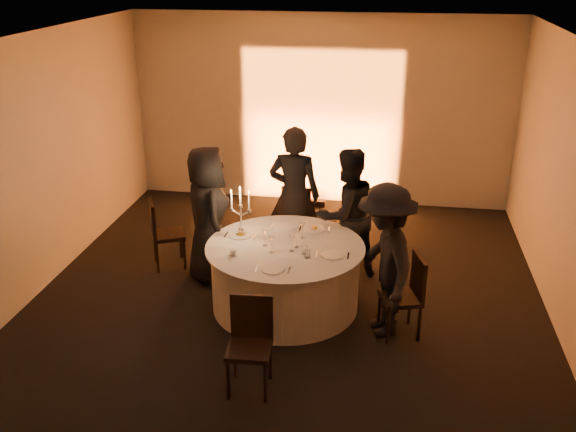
# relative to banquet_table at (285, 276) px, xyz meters

# --- Properties ---
(floor) EXTENTS (7.00, 7.00, 0.00)m
(floor) POSITION_rel_banquet_table_xyz_m (0.00, 0.00, -0.38)
(floor) COLOR black
(floor) RESTS_ON ground
(ceiling) EXTENTS (7.00, 7.00, 0.00)m
(ceiling) POSITION_rel_banquet_table_xyz_m (0.00, 0.00, 2.62)
(ceiling) COLOR silver
(ceiling) RESTS_ON wall_back
(wall_back) EXTENTS (7.00, 0.00, 7.00)m
(wall_back) POSITION_rel_banquet_table_xyz_m (0.00, 3.50, 1.12)
(wall_back) COLOR beige
(wall_back) RESTS_ON floor
(wall_front) EXTENTS (7.00, 0.00, 7.00)m
(wall_front) POSITION_rel_banquet_table_xyz_m (0.00, -3.50, 1.12)
(wall_front) COLOR beige
(wall_front) RESTS_ON floor
(wall_left) EXTENTS (0.00, 7.00, 7.00)m
(wall_left) POSITION_rel_banquet_table_xyz_m (-3.00, 0.00, 1.12)
(wall_left) COLOR beige
(wall_left) RESTS_ON floor
(uplighter_fixture) EXTENTS (0.25, 0.12, 0.10)m
(uplighter_fixture) POSITION_rel_banquet_table_xyz_m (0.00, 3.20, -0.33)
(uplighter_fixture) COLOR black
(uplighter_fixture) RESTS_ON floor
(banquet_table) EXTENTS (1.80, 1.80, 0.77)m
(banquet_table) POSITION_rel_banquet_table_xyz_m (0.00, 0.00, 0.00)
(banquet_table) COLOR black
(banquet_table) RESTS_ON floor
(chair_left) EXTENTS (0.53, 0.53, 0.91)m
(chair_left) POSITION_rel_banquet_table_xyz_m (-1.74, 0.76, 0.13)
(chair_left) COLOR black
(chair_left) RESTS_ON floor
(chair_back_left) EXTENTS (0.42, 0.42, 0.91)m
(chair_back_left) POSITION_rel_banquet_table_xyz_m (-0.10, 1.64, 0.13)
(chair_back_left) COLOR black
(chair_back_left) RESTS_ON floor
(chair_back_right) EXTENTS (0.52, 0.52, 0.88)m
(chair_back_right) POSITION_rel_banquet_table_xyz_m (0.68, 1.17, 0.11)
(chair_back_right) COLOR black
(chair_back_right) RESTS_ON floor
(chair_right) EXTENTS (0.49, 0.49, 0.91)m
(chair_right) POSITION_rel_banquet_table_xyz_m (1.37, -0.37, 0.12)
(chair_right) COLOR black
(chair_right) RESTS_ON floor
(chair_front) EXTENTS (0.42, 0.42, 0.91)m
(chair_front) POSITION_rel_banquet_table_xyz_m (-0.08, -1.50, 0.13)
(chair_front) COLOR black
(chair_front) RESTS_ON floor
(guest_left) EXTENTS (0.88, 0.99, 1.71)m
(guest_left) POSITION_rel_banquet_table_xyz_m (-1.05, 0.57, 0.47)
(guest_left) COLOR black
(guest_left) RESTS_ON floor
(guest_back_left) EXTENTS (0.70, 0.48, 1.83)m
(guest_back_left) POSITION_rel_banquet_table_xyz_m (-0.08, 1.21, 0.53)
(guest_back_left) COLOR black
(guest_back_left) RESTS_ON floor
(guest_back_right) EXTENTS (1.04, 1.00, 1.68)m
(guest_back_right) POSITION_rel_banquet_table_xyz_m (0.62, 0.86, 0.46)
(guest_back_right) COLOR black
(guest_back_right) RESTS_ON floor
(guest_right) EXTENTS (0.93, 1.23, 1.69)m
(guest_right) POSITION_rel_banquet_table_xyz_m (1.11, -0.36, 0.46)
(guest_right) COLOR black
(guest_right) RESTS_ON floor
(plate_left) EXTENTS (0.36, 0.25, 0.08)m
(plate_left) POSITION_rel_banquet_table_xyz_m (-0.56, 0.18, 0.40)
(plate_left) COLOR silver
(plate_left) RESTS_ON banquet_table
(plate_back_left) EXTENTS (0.36, 0.27, 0.01)m
(plate_back_left) POSITION_rel_banquet_table_xyz_m (-0.07, 0.53, 0.39)
(plate_back_left) COLOR silver
(plate_back_left) RESTS_ON banquet_table
(plate_back_right) EXTENTS (0.36, 0.26, 0.08)m
(plate_back_right) POSITION_rel_banquet_table_xyz_m (0.27, 0.50, 0.40)
(plate_back_right) COLOR silver
(plate_back_right) RESTS_ON banquet_table
(plate_right) EXTENTS (0.36, 0.27, 0.01)m
(plate_right) POSITION_rel_banquet_table_xyz_m (0.55, -0.16, 0.39)
(plate_right) COLOR silver
(plate_right) RESTS_ON banquet_table
(plate_front) EXTENTS (0.36, 0.25, 0.01)m
(plate_front) POSITION_rel_banquet_table_xyz_m (-0.03, -0.60, 0.39)
(plate_front) COLOR silver
(plate_front) RESTS_ON banquet_table
(coffee_cup) EXTENTS (0.11, 0.11, 0.07)m
(coffee_cup) POSITION_rel_banquet_table_xyz_m (-0.52, -0.33, 0.42)
(coffee_cup) COLOR silver
(coffee_cup) RESTS_ON banquet_table
(candelabra) EXTENTS (0.26, 0.12, 0.62)m
(candelabra) POSITION_rel_banquet_table_xyz_m (-0.55, 0.19, 0.60)
(candelabra) COLOR silver
(candelabra) RESTS_ON banquet_table
(wine_glass_a) EXTENTS (0.07, 0.07, 0.19)m
(wine_glass_a) POSITION_rel_banquet_table_xyz_m (-0.22, -0.03, 0.52)
(wine_glass_a) COLOR silver
(wine_glass_a) RESTS_ON banquet_table
(wine_glass_b) EXTENTS (0.07, 0.07, 0.19)m
(wine_glass_b) POSITION_rel_banquet_table_xyz_m (0.13, -0.02, 0.52)
(wine_glass_b) COLOR silver
(wine_glass_b) RESTS_ON banquet_table
(wine_glass_c) EXTENTS (0.07, 0.07, 0.19)m
(wine_glass_c) POSITION_rel_banquet_table_xyz_m (0.16, 0.24, 0.52)
(wine_glass_c) COLOR silver
(wine_glass_c) RESTS_ON banquet_table
(wine_glass_d) EXTENTS (0.07, 0.07, 0.19)m
(wine_glass_d) POSITION_rel_banquet_table_xyz_m (0.09, -0.13, 0.52)
(wine_glass_d) COLOR silver
(wine_glass_d) RESTS_ON banquet_table
(wine_glass_e) EXTENTS (0.07, 0.07, 0.19)m
(wine_glass_e) POSITION_rel_banquet_table_xyz_m (-0.12, -0.20, 0.52)
(wine_glass_e) COLOR silver
(wine_glass_e) RESTS_ON banquet_table
(tumbler_a) EXTENTS (0.07, 0.07, 0.09)m
(tumbler_a) POSITION_rel_banquet_table_xyz_m (0.29, -0.26, 0.43)
(tumbler_a) COLOR silver
(tumbler_a) RESTS_ON banquet_table
(tumbler_b) EXTENTS (0.07, 0.07, 0.09)m
(tumbler_b) POSITION_rel_banquet_table_xyz_m (0.24, -0.17, 0.43)
(tumbler_b) COLOR silver
(tumbler_b) RESTS_ON banquet_table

